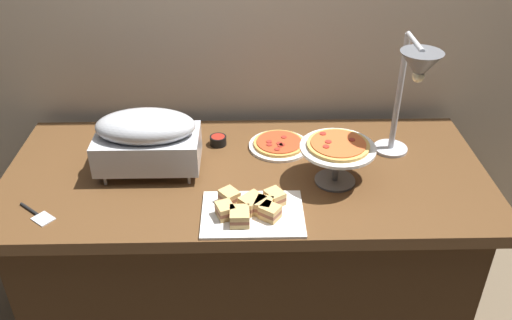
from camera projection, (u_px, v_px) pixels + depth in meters
The scene contains 11 objects.
ground_plane at pixel (248, 305), 2.54m from camera, with size 8.00×8.00×0.00m, color brown.
back_wall at pixel (244, 21), 2.31m from camera, with size 4.40×0.04×2.40m, color #B7A893.
buffet_table at pixel (247, 243), 2.33m from camera, with size 1.90×0.84×0.76m.
chafing_dish at pixel (147, 139), 2.05m from camera, with size 0.40×0.22×0.26m.
heat_lamp at pixel (415, 76), 1.93m from camera, with size 0.15×0.33×0.51m.
pizza_plate_front at pixel (279, 145), 2.27m from camera, with size 0.26×0.26×0.03m.
pizza_plate_center at pixel (337, 150), 1.99m from camera, with size 0.28×0.28×0.17m.
sandwich_platter at pixel (251, 209), 1.88m from camera, with size 0.36×0.26×0.06m.
sauce_cup_near at pixel (218, 140), 2.29m from camera, with size 0.07×0.07×0.04m.
sauce_cup_far at pixel (186, 132), 2.35m from camera, with size 0.06×0.06×0.04m.
serving_spatula at pixel (36, 214), 1.89m from camera, with size 0.15×0.13×0.01m.
Camera 1 is at (0.00, -1.77, 1.94)m, focal length 37.83 mm.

